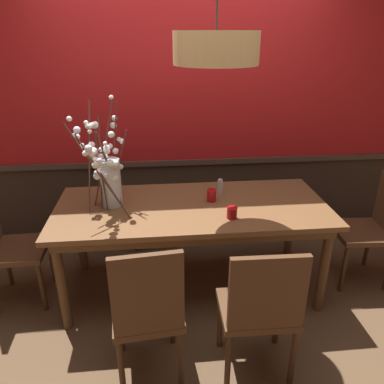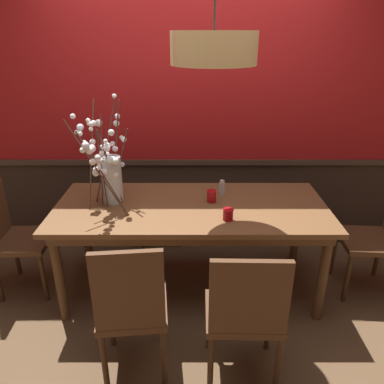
{
  "view_description": "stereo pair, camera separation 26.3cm",
  "coord_description": "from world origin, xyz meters",
  "px_view_note": "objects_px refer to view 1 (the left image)",
  "views": [
    {
      "loc": [
        -0.26,
        -2.56,
        2.0
      ],
      "look_at": [
        0.0,
        0.0,
        0.88
      ],
      "focal_mm": 34.62,
      "sensor_mm": 36.0,
      "label": 1
    },
    {
      "loc": [
        0.01,
        -2.57,
        2.0
      ],
      "look_at": [
        0.0,
        0.0,
        0.88
      ],
      "focal_mm": 34.62,
      "sensor_mm": 36.0,
      "label": 2
    }
  ],
  "objects_px": {
    "candle_holder_nearer_edge": "(212,195)",
    "chair_far_side_left": "(152,194)",
    "chair_near_side_right": "(261,307)",
    "chair_head_west_end": "(7,243)",
    "chair_head_east_end": "(372,225)",
    "candle_holder_nearer_center": "(232,213)",
    "pendant_lamp": "(216,48)",
    "dining_table": "(192,214)",
    "chair_near_side_left": "(148,309)",
    "vase_with_blossoms": "(108,176)",
    "condiment_bottle": "(220,187)"
  },
  "relations": [
    {
      "from": "condiment_bottle",
      "to": "pendant_lamp",
      "type": "bearing_deg",
      "value": -109.99
    },
    {
      "from": "dining_table",
      "to": "candle_holder_nearer_center",
      "type": "height_order",
      "value": "candle_holder_nearer_center"
    },
    {
      "from": "candle_holder_nearer_edge",
      "to": "chair_far_side_left",
      "type": "bearing_deg",
      "value": 120.49
    },
    {
      "from": "candle_holder_nearer_edge",
      "to": "dining_table",
      "type": "bearing_deg",
      "value": -158.85
    },
    {
      "from": "chair_head_east_end",
      "to": "chair_near_side_left",
      "type": "distance_m",
      "value": 2.04
    },
    {
      "from": "chair_far_side_left",
      "to": "candle_holder_nearer_edge",
      "type": "bearing_deg",
      "value": -59.51
    },
    {
      "from": "chair_near_side_left",
      "to": "vase_with_blossoms",
      "type": "relative_size",
      "value": 1.21
    },
    {
      "from": "candle_holder_nearer_center",
      "to": "condiment_bottle",
      "type": "height_order",
      "value": "condiment_bottle"
    },
    {
      "from": "vase_with_blossoms",
      "to": "pendant_lamp",
      "type": "distance_m",
      "value": 1.18
    },
    {
      "from": "candle_holder_nearer_center",
      "to": "dining_table",
      "type": "bearing_deg",
      "value": 137.46
    },
    {
      "from": "candle_holder_nearer_center",
      "to": "candle_holder_nearer_edge",
      "type": "bearing_deg",
      "value": 108.65
    },
    {
      "from": "dining_table",
      "to": "chair_far_side_left",
      "type": "distance_m",
      "value": 0.94
    },
    {
      "from": "chair_near_side_left",
      "to": "candle_holder_nearer_edge",
      "type": "relative_size",
      "value": 10.08
    },
    {
      "from": "vase_with_blossoms",
      "to": "chair_near_side_left",
      "type": "bearing_deg",
      "value": -73.16
    },
    {
      "from": "chair_head_west_end",
      "to": "pendant_lamp",
      "type": "height_order",
      "value": "pendant_lamp"
    },
    {
      "from": "vase_with_blossoms",
      "to": "pendant_lamp",
      "type": "relative_size",
      "value": 0.95
    },
    {
      "from": "chair_far_side_left",
      "to": "vase_with_blossoms",
      "type": "distance_m",
      "value": 1.01
    },
    {
      "from": "vase_with_blossoms",
      "to": "candle_holder_nearer_center",
      "type": "height_order",
      "value": "vase_with_blossoms"
    },
    {
      "from": "vase_with_blossoms",
      "to": "candle_holder_nearer_edge",
      "type": "xyz_separation_m",
      "value": [
        0.78,
        0.01,
        -0.2
      ]
    },
    {
      "from": "chair_head_west_end",
      "to": "chair_far_side_left",
      "type": "relative_size",
      "value": 1.04
    },
    {
      "from": "chair_near_side_right",
      "to": "chair_far_side_left",
      "type": "height_order",
      "value": "chair_near_side_right"
    },
    {
      "from": "condiment_bottle",
      "to": "candle_holder_nearer_edge",
      "type": "bearing_deg",
      "value": -121.77
    },
    {
      "from": "chair_near_side_left",
      "to": "condiment_bottle",
      "type": "xyz_separation_m",
      "value": [
        0.6,
        1.08,
        0.29
      ]
    },
    {
      "from": "chair_near_side_left",
      "to": "vase_with_blossoms",
      "type": "height_order",
      "value": "vase_with_blossoms"
    },
    {
      "from": "candle_holder_nearer_center",
      "to": "chair_far_side_left",
      "type": "bearing_deg",
      "value": 117.48
    },
    {
      "from": "dining_table",
      "to": "chair_far_side_left",
      "type": "xyz_separation_m",
      "value": [
        -0.31,
        0.87,
        -0.19
      ]
    },
    {
      "from": "dining_table",
      "to": "vase_with_blossoms",
      "type": "relative_size",
      "value": 2.59
    },
    {
      "from": "dining_table",
      "to": "pendant_lamp",
      "type": "xyz_separation_m",
      "value": [
        0.14,
        -0.09,
        1.21
      ]
    },
    {
      "from": "chair_head_west_end",
      "to": "chair_head_east_end",
      "type": "relative_size",
      "value": 0.99
    },
    {
      "from": "chair_head_east_end",
      "to": "condiment_bottle",
      "type": "height_order",
      "value": "chair_head_east_end"
    },
    {
      "from": "chair_near_side_right",
      "to": "candle_holder_nearer_center",
      "type": "xyz_separation_m",
      "value": [
        -0.05,
        0.65,
        0.29
      ]
    },
    {
      "from": "chair_near_side_left",
      "to": "candle_holder_nearer_center",
      "type": "xyz_separation_m",
      "value": [
        0.61,
        0.62,
        0.28
      ]
    },
    {
      "from": "chair_head_east_end",
      "to": "candle_holder_nearer_center",
      "type": "height_order",
      "value": "chair_head_east_end"
    },
    {
      "from": "chair_far_side_left",
      "to": "vase_with_blossoms",
      "type": "xyz_separation_m",
      "value": [
        -0.31,
        -0.81,
        0.52
      ]
    },
    {
      "from": "condiment_bottle",
      "to": "pendant_lamp",
      "type": "relative_size",
      "value": 0.14
    },
    {
      "from": "candle_holder_nearer_center",
      "to": "chair_head_west_end",
      "type": "bearing_deg",
      "value": 171.54
    },
    {
      "from": "chair_head_east_end",
      "to": "chair_near_side_right",
      "type": "bearing_deg",
      "value": -143.33
    },
    {
      "from": "chair_near_side_left",
      "to": "pendant_lamp",
      "type": "bearing_deg",
      "value": 57.99
    },
    {
      "from": "chair_near_side_right",
      "to": "chair_near_side_left",
      "type": "xyz_separation_m",
      "value": [
        -0.66,
        0.03,
        0.02
      ]
    },
    {
      "from": "candle_holder_nearer_center",
      "to": "pendant_lamp",
      "type": "xyz_separation_m",
      "value": [
        -0.12,
        0.16,
        1.09
      ]
    },
    {
      "from": "condiment_bottle",
      "to": "vase_with_blossoms",
      "type": "bearing_deg",
      "value": -169.78
    },
    {
      "from": "dining_table",
      "to": "pendant_lamp",
      "type": "bearing_deg",
      "value": -30.67
    },
    {
      "from": "chair_head_west_end",
      "to": "chair_head_east_end",
      "type": "xyz_separation_m",
      "value": [
        2.94,
        -0.02,
        0.01
      ]
    },
    {
      "from": "vase_with_blossoms",
      "to": "condiment_bottle",
      "type": "distance_m",
      "value": 0.91
    },
    {
      "from": "chair_head_west_end",
      "to": "vase_with_blossoms",
      "type": "distance_m",
      "value": 0.95
    },
    {
      "from": "chair_near_side_left",
      "to": "chair_head_east_end",
      "type": "bearing_deg",
      "value": 24.9
    },
    {
      "from": "condiment_bottle",
      "to": "pendant_lamp",
      "type": "distance_m",
      "value": 1.12
    },
    {
      "from": "chair_near_side_right",
      "to": "dining_table",
      "type": "bearing_deg",
      "value": 109.47
    },
    {
      "from": "chair_near_side_right",
      "to": "vase_with_blossoms",
      "type": "relative_size",
      "value": 1.16
    },
    {
      "from": "chair_far_side_left",
      "to": "chair_head_east_end",
      "type": "distance_m",
      "value": 2.02
    }
  ]
}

